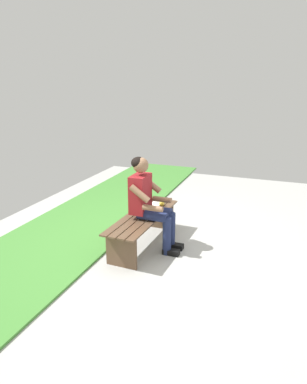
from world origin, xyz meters
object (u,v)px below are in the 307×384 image
person_seated (149,200)px  apple (162,203)px  bench_near (143,223)px  book_open (158,203)px

person_seated → apple: bearing=179.0°
bench_near → book_open: bearing=178.0°
bench_near → book_open: book_open is taller
person_seated → book_open: 0.62m
bench_near → apple: size_ratio=20.08×
bench_near → person_seated: 0.37m
apple → book_open: bearing=-134.2°
bench_near → apple: (-0.45, 0.11, 0.15)m
book_open → bench_near: bearing=0.2°
apple → bench_near: bearing=-13.5°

